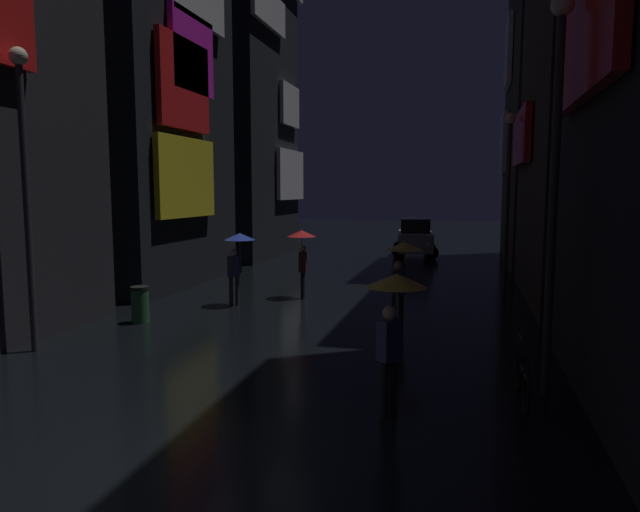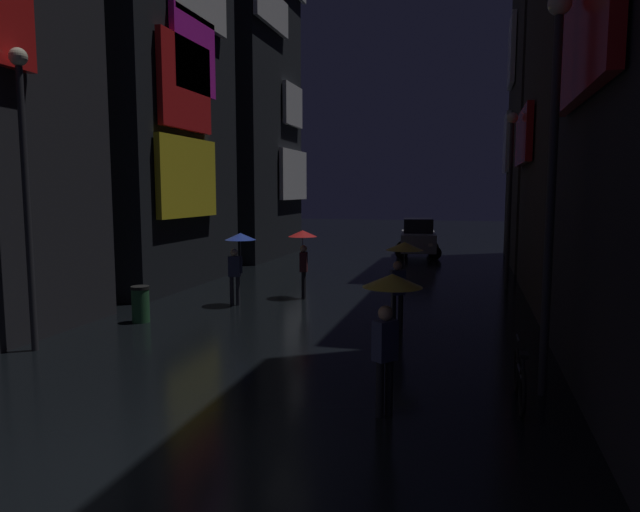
{
  "view_description": "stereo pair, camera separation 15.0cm",
  "coord_description": "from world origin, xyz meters",
  "px_view_note": "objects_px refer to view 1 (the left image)",
  "views": [
    {
      "loc": [
        3.65,
        -5.69,
        3.34
      ],
      "look_at": [
        0.0,
        8.6,
        1.65
      ],
      "focal_mm": 32.0,
      "sensor_mm": 36.0,
      "label": 1
    },
    {
      "loc": [
        3.8,
        -5.65,
        3.34
      ],
      "look_at": [
        0.0,
        8.6,
        1.65
      ],
      "focal_mm": 32.0,
      "sensor_mm": 36.0,
      "label": 2
    }
  ],
  "objects_px": {
    "bicycle_parked_at_storefront": "(523,378)",
    "streetlamp_left_near": "(25,168)",
    "streetlamp_right_far": "(508,181)",
    "car_distant": "(415,238)",
    "pedestrian_near_crossing_blue": "(238,249)",
    "streetlamp_right_near": "(556,155)",
    "pedestrian_far_right_red": "(302,245)",
    "pedestrian_foreground_left_yellow": "(394,304)",
    "pedestrian_midstreet_centre_yellow": "(403,261)",
    "trash_bin": "(140,304)"
  },
  "relations": [
    {
      "from": "bicycle_parked_at_storefront",
      "to": "streetlamp_right_near",
      "type": "bearing_deg",
      "value": 50.65
    },
    {
      "from": "streetlamp_right_near",
      "to": "pedestrian_far_right_red",
      "type": "bearing_deg",
      "value": 131.07
    },
    {
      "from": "pedestrian_foreground_left_yellow",
      "to": "streetlamp_right_far",
      "type": "xyz_separation_m",
      "value": [
        2.33,
        11.89,
        1.99
      ]
    },
    {
      "from": "streetlamp_right_far",
      "to": "streetlamp_right_near",
      "type": "bearing_deg",
      "value": -90.0
    },
    {
      "from": "pedestrian_foreground_left_yellow",
      "to": "streetlamp_right_near",
      "type": "relative_size",
      "value": 0.33
    },
    {
      "from": "pedestrian_near_crossing_blue",
      "to": "streetlamp_left_near",
      "type": "bearing_deg",
      "value": -112.11
    },
    {
      "from": "streetlamp_right_near",
      "to": "pedestrian_near_crossing_blue",
      "type": "bearing_deg",
      "value": 144.07
    },
    {
      "from": "streetlamp_left_near",
      "to": "pedestrian_far_right_red",
      "type": "bearing_deg",
      "value": 62.24
    },
    {
      "from": "streetlamp_right_near",
      "to": "bicycle_parked_at_storefront",
      "type": "bearing_deg",
      "value": -129.35
    },
    {
      "from": "pedestrian_near_crossing_blue",
      "to": "streetlamp_right_near",
      "type": "bearing_deg",
      "value": -35.93
    },
    {
      "from": "pedestrian_foreground_left_yellow",
      "to": "streetlamp_right_far",
      "type": "height_order",
      "value": "streetlamp_right_far"
    },
    {
      "from": "pedestrian_near_crossing_blue",
      "to": "pedestrian_foreground_left_yellow",
      "type": "distance_m",
      "value": 8.88
    },
    {
      "from": "trash_bin",
      "to": "car_distant",
      "type": "bearing_deg",
      "value": 72.0
    },
    {
      "from": "streetlamp_left_near",
      "to": "streetlamp_right_far",
      "type": "relative_size",
      "value": 1.04
    },
    {
      "from": "streetlamp_right_near",
      "to": "streetlamp_right_far",
      "type": "distance_m",
      "value": 10.46
    },
    {
      "from": "pedestrian_midstreet_centre_yellow",
      "to": "streetlamp_right_near",
      "type": "height_order",
      "value": "streetlamp_right_near"
    },
    {
      "from": "pedestrian_foreground_left_yellow",
      "to": "streetlamp_right_near",
      "type": "xyz_separation_m",
      "value": [
        2.33,
        1.44,
        2.23
      ]
    },
    {
      "from": "bicycle_parked_at_storefront",
      "to": "pedestrian_foreground_left_yellow",
      "type": "bearing_deg",
      "value": -153.89
    },
    {
      "from": "pedestrian_midstreet_centre_yellow",
      "to": "pedestrian_near_crossing_blue",
      "type": "relative_size",
      "value": 1.0
    },
    {
      "from": "pedestrian_near_crossing_blue",
      "to": "bicycle_parked_at_storefront",
      "type": "relative_size",
      "value": 1.16
    },
    {
      "from": "pedestrian_foreground_left_yellow",
      "to": "trash_bin",
      "type": "xyz_separation_m",
      "value": [
        -6.97,
        4.35,
        -1.2
      ]
    },
    {
      "from": "pedestrian_midstreet_centre_yellow",
      "to": "streetlamp_right_near",
      "type": "xyz_separation_m",
      "value": [
        2.79,
        -3.92,
        2.23
      ]
    },
    {
      "from": "pedestrian_midstreet_centre_yellow",
      "to": "pedestrian_near_crossing_blue",
      "type": "bearing_deg",
      "value": 161.14
    },
    {
      "from": "pedestrian_foreground_left_yellow",
      "to": "streetlamp_right_near",
      "type": "distance_m",
      "value": 3.53
    },
    {
      "from": "pedestrian_far_right_red",
      "to": "pedestrian_midstreet_centre_yellow",
      "type": "height_order",
      "value": "same"
    },
    {
      "from": "car_distant",
      "to": "trash_bin",
      "type": "height_order",
      "value": "car_distant"
    },
    {
      "from": "pedestrian_far_right_red",
      "to": "streetlamp_right_near",
      "type": "distance_m",
      "value": 9.77
    },
    {
      "from": "pedestrian_foreground_left_yellow",
      "to": "trash_bin",
      "type": "distance_m",
      "value": 8.3
    },
    {
      "from": "pedestrian_midstreet_centre_yellow",
      "to": "trash_bin",
      "type": "distance_m",
      "value": 6.7
    },
    {
      "from": "bicycle_parked_at_storefront",
      "to": "streetlamp_left_near",
      "type": "bearing_deg",
      "value": 176.89
    },
    {
      "from": "pedestrian_foreground_left_yellow",
      "to": "pedestrian_midstreet_centre_yellow",
      "type": "bearing_deg",
      "value": 94.86
    },
    {
      "from": "streetlamp_right_near",
      "to": "trash_bin",
      "type": "height_order",
      "value": "streetlamp_right_near"
    },
    {
      "from": "pedestrian_far_right_red",
      "to": "trash_bin",
      "type": "xyz_separation_m",
      "value": [
        -3.05,
        -4.25,
        -1.2
      ]
    },
    {
      "from": "pedestrian_midstreet_centre_yellow",
      "to": "streetlamp_right_far",
      "type": "bearing_deg",
      "value": 66.91
    },
    {
      "from": "pedestrian_far_right_red",
      "to": "streetlamp_right_near",
      "type": "relative_size",
      "value": 0.33
    },
    {
      "from": "bicycle_parked_at_storefront",
      "to": "streetlamp_right_far",
      "type": "distance_m",
      "value": 11.43
    },
    {
      "from": "pedestrian_midstreet_centre_yellow",
      "to": "pedestrian_foreground_left_yellow",
      "type": "height_order",
      "value": "same"
    },
    {
      "from": "trash_bin",
      "to": "streetlamp_right_near",
      "type": "bearing_deg",
      "value": -17.4
    },
    {
      "from": "streetlamp_left_near",
      "to": "streetlamp_right_far",
      "type": "xyz_separation_m",
      "value": [
        10.0,
        10.42,
        -0.14
      ]
    },
    {
      "from": "pedestrian_far_right_red",
      "to": "pedestrian_foreground_left_yellow",
      "type": "xyz_separation_m",
      "value": [
        3.91,
        -8.6,
        0.0
      ]
    },
    {
      "from": "streetlamp_right_far",
      "to": "pedestrian_foreground_left_yellow",
      "type": "bearing_deg",
      "value": -101.1
    },
    {
      "from": "streetlamp_right_far",
      "to": "trash_bin",
      "type": "height_order",
      "value": "streetlamp_right_far"
    },
    {
      "from": "pedestrian_midstreet_centre_yellow",
      "to": "streetlamp_right_far",
      "type": "xyz_separation_m",
      "value": [
        2.79,
        6.54,
        1.99
      ]
    },
    {
      "from": "trash_bin",
      "to": "pedestrian_foreground_left_yellow",
      "type": "bearing_deg",
      "value": -31.98
    },
    {
      "from": "streetlamp_right_far",
      "to": "car_distant",
      "type": "bearing_deg",
      "value": 112.45
    },
    {
      "from": "streetlamp_left_near",
      "to": "bicycle_parked_at_storefront",
      "type": "bearing_deg",
      "value": -3.11
    },
    {
      "from": "car_distant",
      "to": "streetlamp_right_far",
      "type": "height_order",
      "value": "streetlamp_right_far"
    },
    {
      "from": "pedestrian_near_crossing_blue",
      "to": "streetlamp_left_near",
      "type": "height_order",
      "value": "streetlamp_left_near"
    },
    {
      "from": "streetlamp_right_far",
      "to": "pedestrian_far_right_red",
      "type": "bearing_deg",
      "value": -152.24
    },
    {
      "from": "pedestrian_near_crossing_blue",
      "to": "trash_bin",
      "type": "relative_size",
      "value": 2.28
    }
  ]
}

